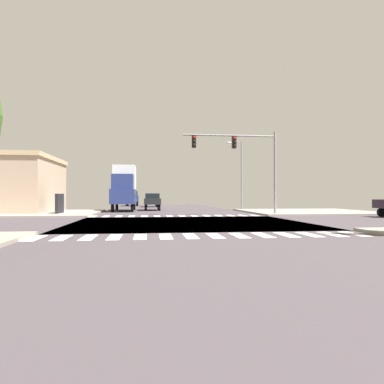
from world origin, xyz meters
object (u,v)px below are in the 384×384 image
Objects in this scene: traffic_signal_mast at (240,152)px; box_truck_outer_1 at (124,187)px; suv_inner_3 at (132,197)px; sedan_nearside_1 at (152,200)px; sedan_crossing_2 at (151,199)px; street_lamp at (239,169)px.

traffic_signal_mast is 1.10× the size of box_truck_outer_1.
sedan_nearside_1 is at bearing 99.73° from suv_inner_3.
suv_inner_3 is at bearing -90.00° from box_truck_outer_1.
sedan_nearside_1 is 1.00× the size of sedan_crossing_2.
street_lamp is 1.76× the size of sedan_crossing_2.
traffic_signal_mast is 9.56m from street_lamp.
traffic_signal_mast is 1.05× the size of street_lamp.
street_lamp is (2.29, 9.25, -0.67)m from traffic_signal_mast.
traffic_signal_mast reaches higher than box_truck_outer_1.
sedan_crossing_2 is 5.83m from suv_inner_3.
street_lamp is at bearing 122.28° from suv_inner_3.
box_truck_outer_1 is at bearing 77.94° from sedan_crossing_2.
sedan_crossing_2 is (0.00, 12.51, 0.00)m from sedan_nearside_1.
street_lamp reaches higher than traffic_signal_mast.
sedan_nearside_1 is at bearing 167.12° from street_lamp.
street_lamp reaches higher than box_truck_outer_1.
suv_inner_3 is (-3.00, 17.50, 0.28)m from sedan_nearside_1.
sedan_crossing_2 is at bearing 121.00° from suv_inner_3.
suv_inner_3 is (-10.13, 28.91, -3.82)m from traffic_signal_mast.
traffic_signal_mast is 25.29m from sedan_crossing_2.
sedan_nearside_1 is 12.51m from sedan_crossing_2.
traffic_signal_mast is 30.87m from suv_inner_3.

